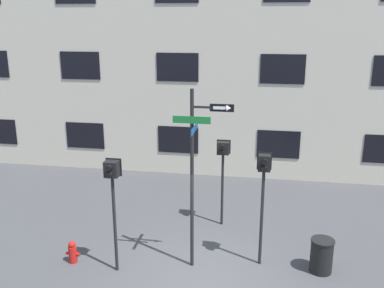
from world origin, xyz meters
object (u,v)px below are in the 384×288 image
(street_sign_pole, at_px, (195,167))
(pedestrian_signal_left, at_px, (113,185))
(pedestrian_signal_right, at_px, (264,180))
(trash_bin, at_px, (322,256))
(pedestrian_signal_across, at_px, (223,159))
(fire_hydrant, at_px, (73,252))

(street_sign_pole, bearing_deg, pedestrian_signal_left, -164.10)
(pedestrian_signal_right, height_order, trash_bin, pedestrian_signal_right)
(pedestrian_signal_right, bearing_deg, street_sign_pole, -167.17)
(street_sign_pole, bearing_deg, pedestrian_signal_across, 79.99)
(pedestrian_signal_across, height_order, fire_hydrant, pedestrian_signal_across)
(street_sign_pole, xyz_separation_m, pedestrian_signal_right, (1.64, 0.37, -0.36))
(fire_hydrant, height_order, trash_bin, trash_bin)
(pedestrian_signal_left, distance_m, trash_bin, 5.48)
(trash_bin, bearing_deg, pedestrian_signal_left, -170.87)
(pedestrian_signal_left, xyz_separation_m, pedestrian_signal_across, (2.35, 3.01, -0.18))
(pedestrian_signal_across, distance_m, trash_bin, 3.89)
(street_sign_pole, height_order, pedestrian_signal_right, street_sign_pole)
(trash_bin, bearing_deg, pedestrian_signal_across, 141.33)
(fire_hydrant, bearing_deg, trash_bin, 5.96)
(street_sign_pole, distance_m, pedestrian_signal_right, 1.72)
(trash_bin, bearing_deg, street_sign_pole, -175.12)
(street_sign_pole, bearing_deg, fire_hydrant, -172.97)
(street_sign_pole, xyz_separation_m, pedestrian_signal_across, (0.43, 2.46, -0.56))
(fire_hydrant, bearing_deg, street_sign_pole, 7.03)
(pedestrian_signal_left, xyz_separation_m, trash_bin, (5.09, 0.82, -1.87))
(pedestrian_signal_left, xyz_separation_m, fire_hydrant, (-1.26, 0.16, -2.02))
(pedestrian_signal_across, relative_size, trash_bin, 3.05)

